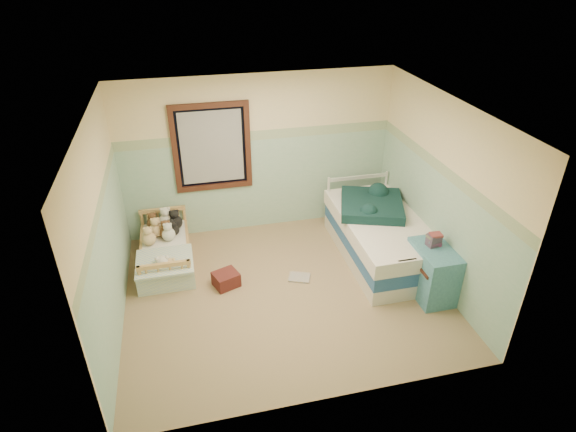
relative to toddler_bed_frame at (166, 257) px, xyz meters
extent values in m
cube|color=#776247|center=(1.54, -1.05, -0.10)|extent=(4.20, 3.60, 0.02)
cube|color=silver|center=(1.54, -1.05, 2.42)|extent=(4.20, 3.60, 0.02)
cube|color=beige|center=(1.54, 0.75, 1.16)|extent=(4.20, 0.04, 2.50)
cube|color=beige|center=(1.54, -2.85, 1.16)|extent=(4.20, 0.04, 2.50)
cube|color=beige|center=(-0.56, -1.05, 1.16)|extent=(0.04, 3.60, 2.50)
cube|color=beige|center=(3.64, -1.05, 1.16)|extent=(0.04, 3.60, 2.50)
cube|color=#85B193|center=(1.54, 0.74, 0.66)|extent=(4.20, 0.01, 1.50)
cube|color=#486D51|center=(1.54, 0.74, 1.48)|extent=(4.20, 0.01, 0.15)
cube|color=#3C1D14|center=(0.84, 0.71, 1.36)|extent=(1.16, 0.06, 1.36)
cube|color=#AFAFAA|center=(0.84, 0.72, 1.36)|extent=(0.92, 0.01, 1.12)
cube|color=#B28648|center=(0.00, 0.00, 0.00)|extent=(0.70, 1.40, 0.18)
cube|color=white|center=(0.00, 0.00, 0.15)|extent=(0.64, 1.34, 0.12)
cube|color=#7EA4D2|center=(0.00, -0.44, 0.23)|extent=(0.76, 0.70, 0.03)
sphere|color=brown|center=(-0.15, 0.50, 0.31)|extent=(0.19, 0.19, 0.19)
sphere|color=silver|center=(0.05, 0.50, 0.33)|extent=(0.24, 0.24, 0.24)
sphere|color=#DBB57B|center=(-0.10, 0.28, 0.32)|extent=(0.21, 0.21, 0.21)
sphere|color=black|center=(0.13, 0.28, 0.30)|extent=(0.17, 0.17, 0.17)
sphere|color=silver|center=(-0.02, -0.48, 0.05)|extent=(0.29, 0.29, 0.29)
sphere|color=#DBB57B|center=(0.06, -0.48, 0.04)|extent=(0.26, 0.26, 0.26)
cube|color=silver|center=(3.09, -0.58, 0.02)|extent=(1.04, 2.08, 0.22)
cube|color=#244C89|center=(3.09, -0.58, 0.24)|extent=(1.04, 2.08, 0.22)
cube|color=white|center=(3.09, -0.58, 0.46)|extent=(1.08, 2.13, 0.22)
cube|color=#0F322F|center=(3.04, -0.28, 0.64)|extent=(1.14, 1.18, 0.14)
cube|color=#376A85|center=(3.41, -1.55, 0.27)|extent=(0.45, 0.72, 0.72)
cube|color=brown|center=(3.41, -1.45, 0.71)|extent=(0.18, 0.15, 0.16)
cube|color=maroon|center=(0.79, -0.74, 0.01)|extent=(0.40, 0.38, 0.20)
cube|color=#F1A851|center=(1.81, -0.82, -0.08)|extent=(0.35, 0.32, 0.03)
sphere|color=black|center=(0.18, 0.44, 0.32)|extent=(0.22, 0.22, 0.22)
sphere|color=#DBB57B|center=(-0.20, 0.07, 0.31)|extent=(0.20, 0.20, 0.20)
sphere|color=brown|center=(0.05, 0.19, 0.31)|extent=(0.20, 0.20, 0.20)
sphere|color=silver|center=(0.07, 0.12, 0.31)|extent=(0.19, 0.19, 0.19)
sphere|color=black|center=(0.16, 0.26, 0.29)|extent=(0.15, 0.15, 0.15)
camera|label=1|loc=(0.44, -5.94, 3.98)|focal=29.41mm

